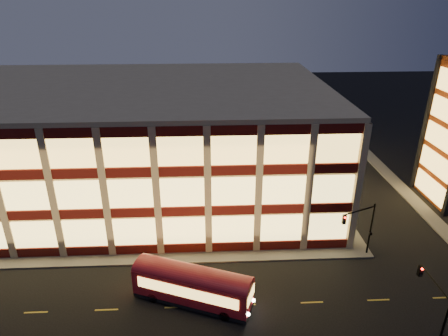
{
  "coord_description": "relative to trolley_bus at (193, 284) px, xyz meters",
  "views": [
    {
      "loc": [
        6.85,
        -32.92,
        25.34
      ],
      "look_at": [
        8.89,
        8.0,
        6.95
      ],
      "focal_mm": 32.0,
      "sensor_mm": 36.0,
      "label": 1
    }
  ],
  "objects": [
    {
      "name": "ground",
      "position": [
        -5.48,
        5.35,
        -1.96
      ],
      "size": [
        200.0,
        200.0,
        0.0
      ],
      "primitive_type": "plane",
      "color": "black",
      "rests_on": "ground"
    },
    {
      "name": "sidewalk_office_south",
      "position": [
        -8.48,
        6.35,
        -1.89
      ],
      "size": [
        54.0,
        2.0,
        0.15
      ],
      "primitive_type": "cube",
      "color": "#514F4C",
      "rests_on": "ground"
    },
    {
      "name": "sidewalk_office_east",
      "position": [
        17.52,
        22.35,
        -1.89
      ],
      "size": [
        2.0,
        30.0,
        0.15
      ],
      "primitive_type": "cube",
      "color": "#514F4C",
      "rests_on": "ground"
    },
    {
      "name": "sidewalk_tower_west",
      "position": [
        28.52,
        22.35,
        -1.89
      ],
      "size": [
        2.0,
        30.0,
        0.15
      ],
      "primitive_type": "cube",
      "color": "#514F4C",
      "rests_on": "ground"
    },
    {
      "name": "office_building",
      "position": [
        -8.4,
        22.27,
        5.29
      ],
      "size": [
        50.45,
        30.45,
        14.5
      ],
      "color": "tan",
      "rests_on": "ground"
    },
    {
      "name": "traffic_signal_far",
      "position": [
        16.73,
        5.59,
        2.15
      ],
      "size": [
        3.79,
        1.87,
        6.0
      ],
      "color": "black",
      "rests_on": "ground"
    },
    {
      "name": "traffic_signal_near",
      "position": [
        18.02,
        -5.68,
        2.17
      ],
      "size": [
        0.32,
        4.45,
        6.0
      ],
      "color": "black",
      "rests_on": "ground"
    },
    {
      "name": "trolley_bus",
      "position": [
        0.0,
        0.0,
        0.0
      ],
      "size": [
        10.68,
        6.27,
        3.54
      ],
      "rotation": [
        0.0,
        0.0,
        -0.38
      ],
      "color": "maroon",
      "rests_on": "ground"
    }
  ]
}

